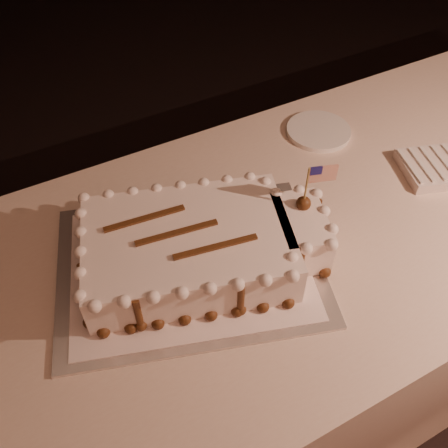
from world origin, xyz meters
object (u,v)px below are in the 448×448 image
sheet_cake (202,246)px  banquet_table (320,297)px  napkin_stack (443,167)px  cake_board (190,265)px  side_plate (318,131)px

sheet_cake → banquet_table: bearing=0.3°
napkin_stack → cake_board: bearing=177.8°
side_plate → sheet_cake: bearing=-151.9°
cake_board → side_plate: 0.55m
banquet_table → napkin_stack: napkin_stack is taller
napkin_stack → side_plate: (-0.18, 0.27, -0.01)m
napkin_stack → side_plate: napkin_stack is taller
banquet_table → sheet_cake: bearing=-179.7°
banquet_table → cake_board: size_ratio=4.51×
sheet_cake → napkin_stack: bearing=-1.6°
sheet_cake → side_plate: (0.47, 0.25, -0.05)m
sheet_cake → side_plate: size_ratio=3.13×
banquet_table → cake_board: (-0.39, 0.01, 0.38)m
cake_board → sheet_cake: (0.03, -0.01, 0.05)m
sheet_cake → cake_board: bearing=162.6°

